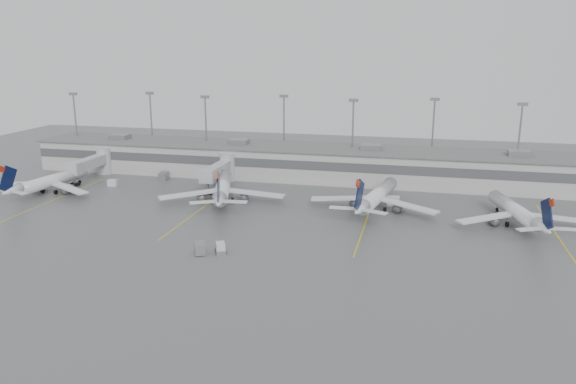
% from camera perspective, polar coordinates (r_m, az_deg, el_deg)
% --- Properties ---
extents(ground, '(260.00, 260.00, 0.00)m').
position_cam_1_polar(ground, '(93.26, -4.45, -6.59)').
color(ground, '#4C4C4E').
rests_on(ground, ground).
extents(terminal, '(152.00, 17.00, 9.45)m').
position_cam_1_polar(terminal, '(146.14, 2.50, 3.04)').
color(terminal, '#A2A29D').
rests_on(terminal, ground).
extents(light_masts, '(142.40, 8.00, 20.60)m').
position_cam_1_polar(light_masts, '(150.35, 2.96, 6.40)').
color(light_masts, gray).
rests_on(light_masts, ground).
extents(jet_bridge_left, '(4.00, 17.20, 7.00)m').
position_cam_1_polar(jet_bridge_left, '(155.51, -18.96, 2.85)').
color(jet_bridge_left, '#9FA2A5').
rests_on(jet_bridge_left, ground).
extents(jet_bridge_right, '(4.00, 17.20, 7.00)m').
position_cam_1_polar(jet_bridge_right, '(140.06, -6.74, 2.30)').
color(jet_bridge_right, '#9FA2A5').
rests_on(jet_bridge_right, ground).
extents(stand_markings, '(105.25, 40.00, 0.01)m').
position_cam_1_polar(stand_markings, '(115.03, -0.79, -2.36)').
color(stand_markings, '#D6BE0C').
rests_on(stand_markings, ground).
extents(jet_far_left, '(25.42, 28.65, 9.29)m').
position_cam_1_polar(jet_far_left, '(142.62, -23.06, 1.03)').
color(jet_far_left, silver).
rests_on(jet_far_left, ground).
extents(jet_mid_left, '(26.63, 30.30, 10.08)m').
position_cam_1_polar(jet_mid_left, '(124.61, -6.67, 0.39)').
color(jet_mid_left, silver).
rests_on(jet_mid_left, ground).
extents(jet_mid_right, '(26.82, 30.32, 9.88)m').
position_cam_1_polar(jet_mid_right, '(118.86, 8.94, -0.43)').
color(jet_mid_right, silver).
rests_on(jet_mid_right, ground).
extents(jet_far_right, '(24.25, 27.53, 9.09)m').
position_cam_1_polar(jet_far_right, '(116.12, 22.27, -1.88)').
color(jet_far_right, silver).
rests_on(jet_far_right, ground).
extents(baggage_tug, '(2.63, 3.12, 1.73)m').
position_cam_1_polar(baggage_tug, '(95.22, -6.86, -5.76)').
color(baggage_tug, silver).
rests_on(baggage_tug, ground).
extents(baggage_cart, '(2.77, 3.37, 1.88)m').
position_cam_1_polar(baggage_cart, '(95.19, -8.94, -5.65)').
color(baggage_cart, slate).
rests_on(baggage_cart, ground).
extents(gse_uld_a, '(2.44, 1.78, 1.60)m').
position_cam_1_polar(gse_uld_a, '(144.91, -17.39, 0.90)').
color(gse_uld_a, silver).
rests_on(gse_uld_a, ground).
extents(gse_uld_b, '(2.57, 2.16, 1.55)m').
position_cam_1_polar(gse_uld_b, '(132.96, -6.99, 0.25)').
color(gse_uld_b, silver).
rests_on(gse_uld_b, ground).
extents(gse_uld_c, '(2.91, 2.09, 1.94)m').
position_cam_1_polar(gse_uld_c, '(123.96, 10.61, -0.88)').
color(gse_uld_c, silver).
rests_on(gse_uld_c, ground).
extents(gse_loader, '(2.25, 3.29, 1.94)m').
position_cam_1_polar(gse_loader, '(148.31, -12.52, 1.60)').
color(gse_loader, slate).
rests_on(gse_loader, ground).
extents(cone_a, '(0.46, 0.46, 0.73)m').
position_cam_1_polar(cone_a, '(149.61, -21.54, 0.78)').
color(cone_a, '#FF3F05').
rests_on(cone_a, ground).
extents(cone_b, '(0.40, 0.40, 0.64)m').
position_cam_1_polar(cone_b, '(126.17, -8.21, -0.81)').
color(cone_b, '#FF3F05').
rests_on(cone_b, ground).
extents(cone_c, '(0.44, 0.44, 0.70)m').
position_cam_1_polar(cone_c, '(121.20, 5.58, -1.36)').
color(cone_c, '#FF3F05').
rests_on(cone_c, ground).
extents(cone_d, '(0.40, 0.40, 0.63)m').
position_cam_1_polar(cone_d, '(123.46, 24.02, -2.32)').
color(cone_d, '#FF3F05').
rests_on(cone_d, ground).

